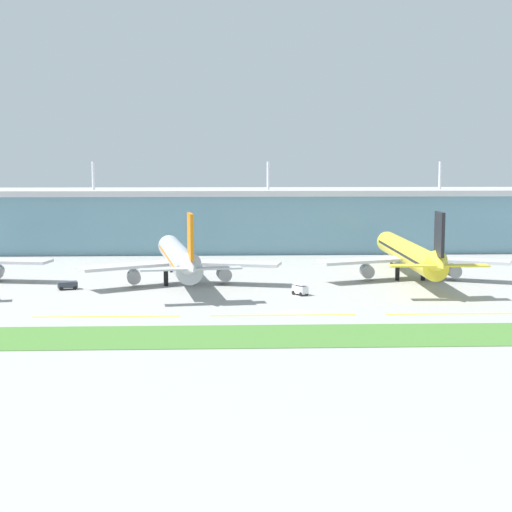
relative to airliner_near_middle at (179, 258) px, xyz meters
name	(u,v)px	position (x,y,z in m)	size (l,w,h in m)	color
ground_plane	(297,312)	(25.24, -36.19, -6.45)	(600.00, 600.00, 0.00)	#9E9E99
terminal_building	(267,219)	(25.24, 73.03, 3.91)	(288.00, 34.00, 29.31)	#6693A8
airliner_near_middle	(179,258)	(0.00, 0.00, 0.00)	(48.25, 63.24, 18.90)	#ADB2BC
airliner_far_middle	(409,254)	(57.20, 5.60, 0.01)	(48.79, 68.12, 18.90)	yellow
taxiway_stripe_mid_west	(106,317)	(-11.76, -39.37, -6.43)	(28.00, 0.70, 0.04)	yellow
taxiway_stripe_centre	(283,315)	(22.24, -39.37, -6.43)	(28.00, 0.70, 0.04)	yellow
taxiway_stripe_mid_east	(457,314)	(56.24, -39.37, -6.43)	(28.00, 0.70, 0.04)	yellow
grass_verge	(309,336)	(25.24, -57.73, -6.40)	(300.00, 18.00, 0.10)	#477A33
baggage_cart	(300,289)	(27.73, -16.39, -5.18)	(3.59, 3.98, 2.48)	silver
pushback_tug	(68,285)	(-25.33, -6.50, -5.35)	(4.92, 3.62, 1.85)	#333842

